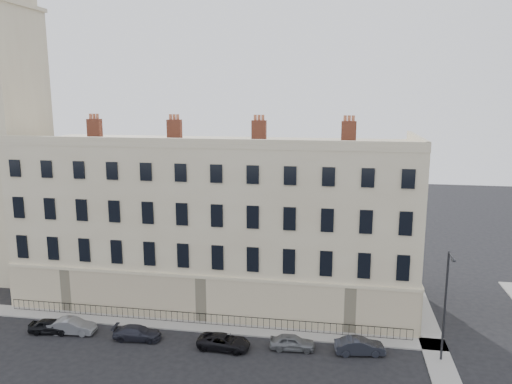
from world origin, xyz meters
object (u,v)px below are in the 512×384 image
at_px(car_f, 360,346).
at_px(streetlamp, 446,302).
at_px(car_a, 51,326).
at_px(car_d, 224,342).
at_px(car_c, 137,333).
at_px(car_e, 292,342).
at_px(car_b, 72,326).

distance_m(car_f, streetlamp, 7.15).
xyz_separation_m(car_a, streetlamp, (30.82, 0.73, 4.08)).
distance_m(car_d, streetlamp, 16.71).
distance_m(car_c, car_d, 7.18).
relative_size(car_c, streetlamp, 0.46).
bearing_deg(car_e, car_d, 95.23).
height_order(car_b, car_e, car_b).
distance_m(car_b, streetlamp, 29.32).
xyz_separation_m(car_f, streetlamp, (5.89, -0.11, 4.05)).
distance_m(car_e, streetlamp, 11.71).
height_order(car_d, car_f, car_f).
relative_size(car_e, car_f, 0.93).
height_order(car_a, car_c, car_a).
bearing_deg(car_b, car_d, -95.39).
relative_size(car_c, car_f, 1.03).
relative_size(car_d, car_f, 1.09).
height_order(car_b, streetlamp, streetlamp).
bearing_deg(car_b, car_e, -92.48).
bearing_deg(car_e, car_b, 88.11).
bearing_deg(car_b, car_a, 92.89).
relative_size(car_a, car_c, 0.90).
bearing_deg(car_b, car_c, -94.65).
relative_size(car_a, streetlamp, 0.41).
distance_m(car_c, car_f, 17.47).
xyz_separation_m(car_e, streetlamp, (10.97, 0.09, 4.08)).
bearing_deg(car_a, car_d, -97.74).
xyz_separation_m(car_a, car_c, (7.47, 0.13, -0.03)).
xyz_separation_m(car_c, car_f, (17.46, 0.71, 0.06)).
bearing_deg(car_d, streetlamp, -83.44).
bearing_deg(car_e, car_f, -90.99).
bearing_deg(car_c, car_d, -96.38).
relative_size(car_c, car_e, 1.11).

